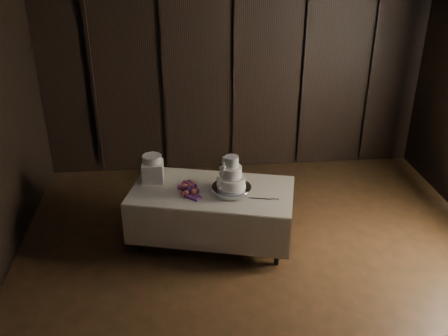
# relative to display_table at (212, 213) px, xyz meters

# --- Properties ---
(room) EXTENTS (6.08, 7.08, 3.08)m
(room) POSITION_rel_display_table_xyz_m (0.54, -1.31, 1.08)
(room) COLOR black
(room) RESTS_ON ground
(display_table) EXTENTS (2.19, 1.50, 0.76)m
(display_table) POSITION_rel_display_table_xyz_m (0.00, 0.00, 0.00)
(display_table) COLOR beige
(display_table) RESTS_ON ground
(cake_stand) EXTENTS (0.50, 0.50, 0.09)m
(cake_stand) POSITION_rel_display_table_xyz_m (0.23, -0.11, 0.39)
(cake_stand) COLOR silver
(cake_stand) RESTS_ON display_table
(wedding_cake) EXTENTS (0.38, 0.33, 0.40)m
(wedding_cake) POSITION_rel_display_table_xyz_m (0.20, -0.13, 0.59)
(wedding_cake) COLOR white
(wedding_cake) RESTS_ON cake_stand
(bouquet) EXTENTS (0.50, 0.51, 0.20)m
(bouquet) POSITION_rel_display_table_xyz_m (-0.29, -0.06, 0.41)
(bouquet) COLOR #B94660
(bouquet) RESTS_ON display_table
(box_pedestal) EXTENTS (0.27, 0.27, 0.25)m
(box_pedestal) POSITION_rel_display_table_xyz_m (-0.73, 0.32, 0.47)
(box_pedestal) COLOR white
(box_pedestal) RESTS_ON display_table
(small_cake) EXTENTS (0.25, 0.25, 0.10)m
(small_cake) POSITION_rel_display_table_xyz_m (-0.73, 0.32, 0.64)
(small_cake) COLOR white
(small_cake) RESTS_ON box_pedestal
(cake_knife) EXTENTS (0.37, 0.11, 0.01)m
(cake_knife) POSITION_rel_display_table_xyz_m (0.55, -0.29, 0.35)
(cake_knife) COLOR silver
(cake_knife) RESTS_ON display_table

